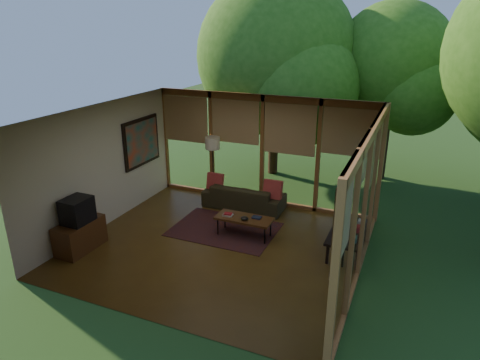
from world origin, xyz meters
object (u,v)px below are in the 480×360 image
at_px(sofa, 244,197).
at_px(coffee_table, 244,219).
at_px(side_console, 346,233).
at_px(media_cabinet, 80,236).
at_px(floor_lamp, 213,147).
at_px(television, 77,210).

xyz_separation_m(sofa, coffee_table, (0.57, -1.37, 0.11)).
distance_m(sofa, side_console, 2.93).
bearing_deg(media_cabinet, coffee_table, 33.09).
distance_m(coffee_table, side_console, 2.10).
height_order(floor_lamp, coffee_table, floor_lamp).
bearing_deg(media_cabinet, side_console, 22.18).
height_order(television, floor_lamp, floor_lamp).
height_order(television, side_console, television).
relative_size(sofa, floor_lamp, 1.19).
relative_size(television, floor_lamp, 0.33).
xyz_separation_m(sofa, television, (-2.18, -3.18, 0.56)).
relative_size(sofa, television, 3.56).
bearing_deg(side_console, coffee_table, -175.14).
bearing_deg(floor_lamp, media_cabinet, -111.22).
height_order(sofa, television, television).
bearing_deg(sofa, floor_lamp, -10.16).
relative_size(media_cabinet, floor_lamp, 0.61).
relative_size(sofa, coffee_table, 1.63).
height_order(sofa, floor_lamp, floor_lamp).
xyz_separation_m(sofa, floor_lamp, (-0.90, 0.15, 1.12)).
bearing_deg(coffee_table, side_console, 4.86).
bearing_deg(television, sofa, 55.58).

